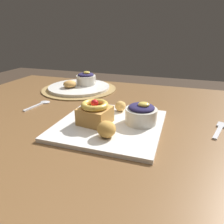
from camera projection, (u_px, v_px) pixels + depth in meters
dining_table at (129, 142)px, 0.73m from camera, size 1.52×0.94×0.73m
woven_placemat at (79, 89)px, 1.03m from camera, size 0.36×0.36×0.00m
front_plate at (110, 125)px, 0.64m from camera, size 0.31×0.31×0.01m
cake_slice at (95, 113)px, 0.63m from camera, size 0.10×0.09×0.08m
berry_ramekin at (141, 114)px, 0.63m from camera, size 0.10×0.10×0.07m
fritter_front at (107, 129)px, 0.55m from camera, size 0.05×0.05×0.04m
fritter_middle at (120, 106)px, 0.73m from camera, size 0.04×0.04×0.04m
back_plate at (79, 87)px, 1.03m from camera, size 0.29×0.29×0.01m
back_ramekin at (86, 79)px, 1.04m from camera, size 0.10×0.10×0.07m
back_pastry at (70, 84)px, 0.99m from camera, size 0.06×0.06×0.03m
fork at (220, 129)px, 0.62m from camera, size 0.05×0.13×0.00m
spoon at (40, 104)px, 0.83m from camera, size 0.04×0.13×0.00m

